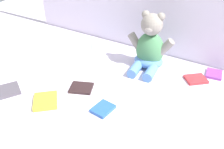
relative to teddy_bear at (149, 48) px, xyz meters
name	(u,v)px	position (x,y,z in m)	size (l,w,h in m)	color
ground_plane	(119,81)	(-0.06, -0.20, -0.11)	(3.20, 3.20, 0.00)	silver
teddy_bear	(149,48)	(0.00, 0.00, 0.00)	(0.25, 0.23, 0.30)	#4C8C59
book_case_0	(46,101)	(-0.26, -0.51, -0.10)	(0.10, 0.11, 0.02)	yellow
book_case_1	(214,74)	(0.32, 0.10, -0.10)	(0.08, 0.09, 0.01)	purple
book_case_2	(196,79)	(0.26, 0.00, -0.10)	(0.08, 0.10, 0.01)	red
book_case_3	(103,109)	(-0.02, -0.42, -0.10)	(0.07, 0.09, 0.01)	#285CB5
book_case_4	(97,47)	(-0.36, 0.04, -0.11)	(0.07, 0.13, 0.01)	#8CC0E2
book_case_5	(81,88)	(-0.18, -0.35, -0.11)	(0.09, 0.10, 0.01)	black
book_case_6	(9,90)	(-0.46, -0.54, -0.10)	(0.10, 0.10, 0.01)	#504A54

